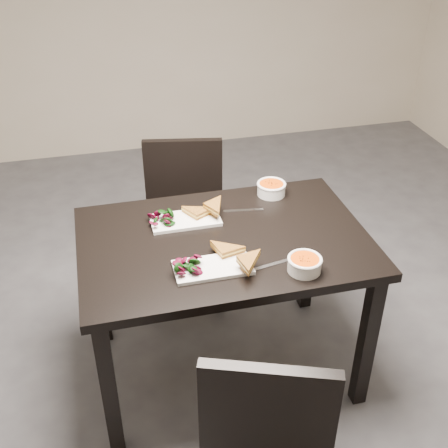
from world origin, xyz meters
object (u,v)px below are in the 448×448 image
(chair_near, at_px, (267,420))
(soup_bowl_near, at_px, (305,263))
(chair_far, at_px, (184,211))
(plate_far, at_px, (185,220))
(soup_bowl_far, at_px, (271,188))
(plate_near, at_px, (213,267))
(table, at_px, (224,257))

(chair_near, height_order, soup_bowl_near, chair_near)
(chair_far, bearing_deg, soup_bowl_near, -62.49)
(chair_near, height_order, chair_far, same)
(soup_bowl_near, distance_m, plate_far, 0.59)
(soup_bowl_far, bearing_deg, plate_far, -162.41)
(chair_far, xyz_separation_m, plate_near, (-0.04, -0.88, 0.27))
(chair_far, distance_m, plate_near, 0.92)
(chair_near, bearing_deg, plate_near, 117.65)
(plate_near, distance_m, soup_bowl_far, 0.64)
(table, bearing_deg, soup_bowl_far, 45.02)
(chair_near, bearing_deg, soup_bowl_far, 92.53)
(plate_far, bearing_deg, table, -51.59)
(soup_bowl_near, relative_size, soup_bowl_far, 0.98)
(chair_far, distance_m, soup_bowl_far, 0.60)
(soup_bowl_far, bearing_deg, table, -134.98)
(plate_near, bearing_deg, soup_bowl_far, 51.52)
(plate_near, bearing_deg, chair_near, -82.97)
(chair_far, distance_m, soup_bowl_near, 1.06)
(table, height_order, plate_far, plate_far)
(table, distance_m, plate_far, 0.24)
(chair_far, xyz_separation_m, soup_bowl_near, (0.29, -0.98, 0.30))
(chair_far, bearing_deg, plate_near, -82.02)
(table, xyz_separation_m, plate_near, (-0.09, -0.19, 0.11))
(table, relative_size, soup_bowl_near, 8.97)
(plate_far, height_order, soup_bowl_far, soup_bowl_far)
(chair_near, relative_size, chair_far, 1.00)
(chair_near, xyz_separation_m, soup_bowl_far, (0.33, 1.02, 0.30))
(plate_near, height_order, soup_bowl_near, soup_bowl_near)
(table, bearing_deg, chair_near, -92.29)
(plate_far, bearing_deg, chair_far, 80.93)
(plate_far, relative_size, soup_bowl_far, 2.18)
(plate_near, bearing_deg, chair_far, 87.13)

